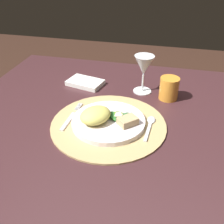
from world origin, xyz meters
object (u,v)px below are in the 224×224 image
at_px(dinner_plate, 108,122).
at_px(amber_tumbler, 169,88).
at_px(napkin, 85,83).
at_px(dining_table, 120,151).
at_px(spoon, 150,124).
at_px(fork, 71,117).
at_px(wine_glass, 144,67).

xyz_separation_m(dinner_plate, amber_tumbler, (0.18, 0.23, 0.03)).
bearing_deg(dinner_plate, napkin, 122.29).
xyz_separation_m(dining_table, dinner_plate, (-0.03, -0.03, 0.15)).
bearing_deg(dinner_plate, amber_tumbler, 51.41).
bearing_deg(amber_tumbler, dinner_plate, -128.59).
distance_m(spoon, napkin, 0.38).
bearing_deg(spoon, dining_table, 177.60).
distance_m(dining_table, spoon, 0.17).
bearing_deg(amber_tumbler, spoon, -103.05).
distance_m(fork, wine_glass, 0.34).
height_order(dining_table, fork, fork).
relative_size(fork, amber_tumbler, 2.01).
xyz_separation_m(napkin, amber_tumbler, (0.35, -0.04, 0.03)).
height_order(fork, spoon, spoon).
height_order(napkin, amber_tumbler, amber_tumbler).
bearing_deg(napkin, wine_glass, -1.16).
xyz_separation_m(fork, wine_glass, (0.21, 0.26, 0.10)).
bearing_deg(amber_tumbler, napkin, 173.80).
distance_m(dining_table, napkin, 0.34).
relative_size(dining_table, spoon, 8.38).
distance_m(spoon, amber_tumbler, 0.21).
distance_m(dinner_plate, spoon, 0.14).
bearing_deg(dinner_plate, dining_table, 43.15).
distance_m(dinner_plate, napkin, 0.31).
xyz_separation_m(spoon, wine_glass, (-0.06, 0.23, 0.10)).
distance_m(wine_glass, amber_tumbler, 0.13).
relative_size(dining_table, napkin, 8.16).
bearing_deg(napkin, dining_table, -49.27).
relative_size(fork, napkin, 1.20).
bearing_deg(dinner_plate, fork, 178.95).
bearing_deg(dining_table, spoon, -2.40).
bearing_deg(fork, napkin, 97.39).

